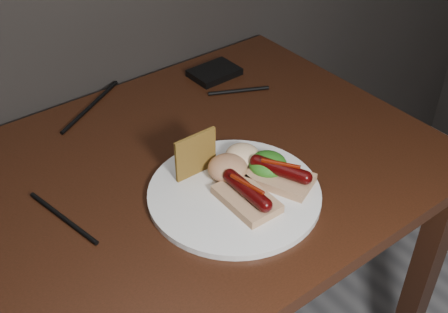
% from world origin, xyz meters
% --- Properties ---
extents(desk, '(1.40, 0.70, 0.75)m').
position_xyz_m(desk, '(0.00, 1.38, 0.66)').
color(desk, '#34160D').
rests_on(desk, ground).
extents(hard_drive, '(0.11, 0.08, 0.02)m').
position_xyz_m(hard_drive, '(0.47, 1.63, 0.76)').
color(hard_drive, black).
rests_on(hard_drive, desk).
extents(desk_cables, '(1.08, 0.44, 0.01)m').
position_xyz_m(desk_cables, '(-0.01, 1.54, 0.75)').
color(desk_cables, black).
rests_on(desk_cables, desk).
extents(plate, '(0.38, 0.38, 0.01)m').
position_xyz_m(plate, '(0.24, 1.26, 0.76)').
color(plate, silver).
rests_on(plate, desk).
extents(bread_sausage_center, '(0.07, 0.12, 0.04)m').
position_xyz_m(bread_sausage_center, '(0.24, 1.23, 0.78)').
color(bread_sausage_center, tan).
rests_on(bread_sausage_center, plate).
extents(bread_sausage_right, '(0.11, 0.13, 0.04)m').
position_xyz_m(bread_sausage_right, '(0.32, 1.23, 0.78)').
color(bread_sausage_right, tan).
rests_on(bread_sausage_right, plate).
extents(crispbread, '(0.08, 0.01, 0.08)m').
position_xyz_m(crispbread, '(0.22, 1.34, 0.80)').
color(crispbread, olive).
rests_on(crispbread, plate).
extents(salad_greens, '(0.07, 0.07, 0.04)m').
position_xyz_m(salad_greens, '(0.32, 1.27, 0.78)').
color(salad_greens, '#1A5611').
rests_on(salad_greens, plate).
extents(salsa_mound, '(0.07, 0.07, 0.04)m').
position_xyz_m(salsa_mound, '(0.26, 1.30, 0.78)').
color(salsa_mound, '#9A280F').
rests_on(salsa_mound, plate).
extents(coleslaw_mound, '(0.06, 0.06, 0.04)m').
position_xyz_m(coleslaw_mound, '(0.30, 1.32, 0.78)').
color(coleslaw_mound, white).
rests_on(coleslaw_mound, plate).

